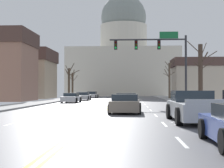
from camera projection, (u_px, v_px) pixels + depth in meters
ground at (95, 117)px, 18.76m from camera, size 20.00×180.00×0.20m
signal_gantry at (159, 52)px, 34.51m from camera, size 7.91×0.41×7.38m
capitol_building at (124, 59)px, 91.73m from camera, size 28.56×20.64×29.83m
sedan_near_00 at (127, 101)px, 29.68m from camera, size 2.16×4.61×1.26m
sedan_near_01 at (125, 104)px, 22.61m from camera, size 2.20×4.39×1.26m
pickup_truck_near_02 at (194, 107)px, 16.49m from camera, size 2.33×5.77×1.52m
sedan_oncoming_00 at (71, 98)px, 40.89m from camera, size 2.03×4.37×1.17m
sedan_oncoming_01 at (83, 96)px, 49.70m from camera, size 2.14×4.49×1.20m
sedan_oncoming_02 at (92, 95)px, 63.60m from camera, size 2.15×4.64×1.21m
flank_building_00 at (15, 74)px, 60.43m from camera, size 13.90×9.76×8.68m
flank_building_02 at (1, 65)px, 47.00m from camera, size 8.61×8.29×9.76m
flank_building_03 at (210, 78)px, 59.58m from camera, size 13.22×7.51×7.05m
bare_tree_00 at (169, 79)px, 55.97m from camera, size 2.16×2.37×6.68m
bare_tree_01 at (73, 84)px, 60.00m from camera, size 1.47×2.05×4.96m
bare_tree_02 at (201, 74)px, 28.71m from camera, size 2.51×1.59×5.71m
bare_tree_03 at (69, 82)px, 55.39m from camera, size 2.64×2.26×5.79m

